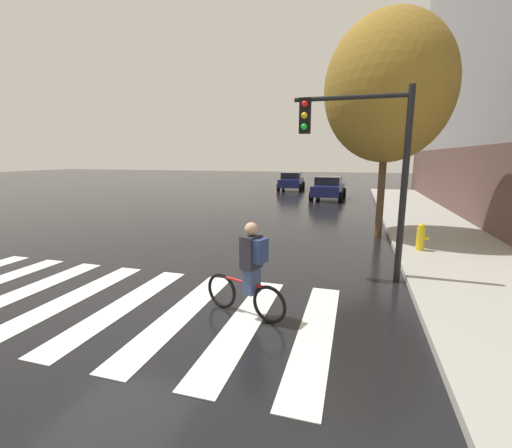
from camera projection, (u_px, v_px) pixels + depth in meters
name	position (u px, v px, depth m)	size (l,w,h in m)	color
ground_plane	(113.00, 304.00, 6.48)	(120.00, 120.00, 0.00)	black
crosswalk_stripes	(97.00, 302.00, 6.58)	(8.94, 3.79, 0.01)	silver
sedan_mid	(329.00, 187.00, 22.54)	(2.18, 4.40, 1.50)	navy
sedan_far	(291.00, 181.00, 28.87)	(2.25, 4.41, 1.49)	navy
cyclist	(250.00, 271.00, 5.83)	(1.64, 0.61, 1.69)	black
traffic_light_near	(365.00, 152.00, 7.36)	(2.47, 0.28, 4.20)	black
fire_hydrant	(421.00, 237.00, 9.63)	(0.33, 0.22, 0.78)	gold
street_tree_near	(388.00, 89.00, 11.01)	(4.09, 4.09, 7.27)	#4C3823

